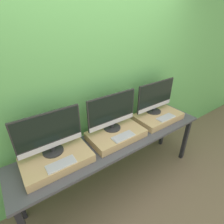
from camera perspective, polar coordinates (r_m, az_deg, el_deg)
name	(u,v)px	position (r m, az deg, el deg)	size (l,w,h in m)	color
ground_plane	(129,197)	(2.49, 5.68, -25.79)	(12.00, 12.00, 0.00)	#756047
wall_back	(100,87)	(2.08, -3.82, 8.26)	(8.00, 0.04, 2.60)	#66B75B
workbench	(117,143)	(2.14, 1.71, -10.14)	(2.41, 0.55, 0.76)	#47474C
wooden_riser_left	(57,160)	(1.84, -17.53, -14.62)	(0.65, 0.40, 0.09)	tan
monitor_left	(49,133)	(1.74, -19.78, -6.37)	(0.63, 0.20, 0.44)	#282828
keyboard_left	(61,164)	(1.71, -16.26, -16.02)	(0.27, 0.11, 0.01)	silver
wooden_riser_center	(116,134)	(2.08, 1.39, -7.32)	(0.65, 0.40, 0.09)	tan
monitor_center	(112,111)	(1.99, 0.03, 0.21)	(0.63, 0.20, 0.44)	#282828
keyboard_center	(123,136)	(1.96, 3.71, -7.96)	(0.27, 0.11, 0.01)	silver
wooden_riser_right	(158,117)	(2.51, 14.71, -1.48)	(0.65, 0.40, 0.09)	tan
monitor_right	(156,97)	(2.43, 14.02, 4.89)	(0.63, 0.20, 0.44)	#282828
keyboard_right	(166,117)	(2.41, 17.18, -1.71)	(0.27, 0.11, 0.01)	silver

